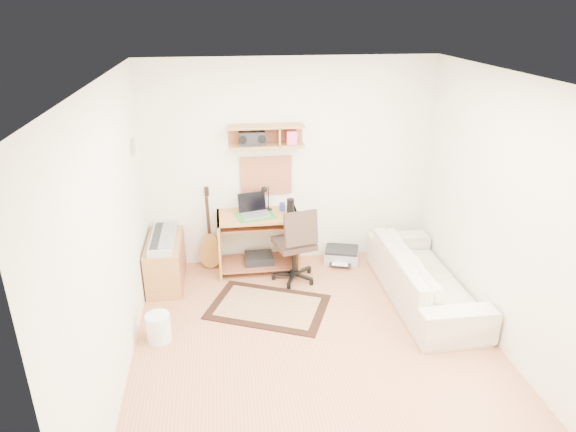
{
  "coord_description": "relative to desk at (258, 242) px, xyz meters",
  "views": [
    {
      "loc": [
        -0.84,
        -4.06,
        3.17
      ],
      "look_at": [
        -0.15,
        1.05,
        1.0
      ],
      "focal_mm": 31.79,
      "sensor_mm": 36.0,
      "label": 1
    }
  ],
  "objects": [
    {
      "name": "right_wall",
      "position": [
        2.24,
        -1.73,
        0.93
      ],
      "size": [
        0.01,
        4.0,
        2.6
      ],
      "primitive_type": "cube",
      "color": "white",
      "rests_on": "ground"
    },
    {
      "name": "speaker",
      "position": [
        0.4,
        -0.05,
        0.48
      ],
      "size": [
        0.09,
        0.09,
        0.21
      ],
      "primitive_type": "cylinder",
      "color": "black",
      "rests_on": "desk"
    },
    {
      "name": "left_wall",
      "position": [
        -1.37,
        -1.73,
        0.93
      ],
      "size": [
        0.01,
        4.0,
        2.6
      ],
      "primitive_type": "cube",
      "color": "white",
      "rests_on": "ground"
    },
    {
      "name": "floor",
      "position": [
        0.44,
        -1.73,
        -0.38
      ],
      "size": [
        3.6,
        4.0,
        0.01
      ],
      "primitive_type": "cube",
      "color": "#C57F52",
      "rests_on": "ground"
    },
    {
      "name": "task_chair",
      "position": [
        0.41,
        -0.33,
        0.12
      ],
      "size": [
        0.61,
        0.61,
        0.98
      ],
      "primitive_type": null,
      "rotation": [
        0.0,
        0.0,
        0.23
      ],
      "color": "#35271F",
      "rests_on": "floor"
    },
    {
      "name": "laptop",
      "position": [
        -0.03,
        -0.02,
        0.51
      ],
      "size": [
        0.42,
        0.42,
        0.26
      ],
      "primitive_type": null,
      "rotation": [
        0.0,
        0.0,
        0.23
      ],
      "color": "silver",
      "rests_on": "desk"
    },
    {
      "name": "wall_photo",
      "position": [
        -1.35,
        -0.23,
        1.34
      ],
      "size": [
        0.02,
        0.2,
        0.15
      ],
      "primitive_type": "cube",
      "color": "#4C8CBF",
      "rests_on": "left_wall"
    },
    {
      "name": "pencil_cup",
      "position": [
        0.32,
        0.1,
        0.43
      ],
      "size": [
        0.07,
        0.07,
        0.1
      ],
      "primitive_type": "cylinder",
      "color": "navy",
      "rests_on": "desk"
    },
    {
      "name": "sofa",
      "position": [
        1.82,
        -0.96,
        0.02
      ],
      "size": [
        0.58,
        2.0,
        0.78
      ],
      "primitive_type": "imported",
      "rotation": [
        0.0,
        0.0,
        1.57
      ],
      "color": "beige",
      "rests_on": "floor"
    },
    {
      "name": "cork_board",
      "position": [
        0.14,
        0.25,
        0.79
      ],
      "size": [
        0.64,
        0.03,
        0.49
      ],
      "primitive_type": "cube",
      "color": "tan",
      "rests_on": "back_wall"
    },
    {
      "name": "waste_basket",
      "position": [
        -1.12,
        -1.36,
        -0.23
      ],
      "size": [
        0.25,
        0.25,
        0.29
      ],
      "primitive_type": "cylinder",
      "rotation": [
        0.0,
        0.0,
        0.02
      ],
      "color": "white",
      "rests_on": "floor"
    },
    {
      "name": "ceiling",
      "position": [
        0.44,
        -1.73,
        2.23
      ],
      "size": [
        3.6,
        4.0,
        0.01
      ],
      "primitive_type": "cube",
      "color": "white",
      "rests_on": "ground"
    },
    {
      "name": "guitar",
      "position": [
        -0.61,
        0.13,
        0.16
      ],
      "size": [
        0.3,
        0.2,
        1.07
      ],
      "primitive_type": null,
      "rotation": [
        0.0,
        0.0,
        -0.06
      ],
      "color": "#B68238",
      "rests_on": "floor"
    },
    {
      "name": "back_wall",
      "position": [
        0.44,
        0.28,
        0.93
      ],
      "size": [
        3.6,
        0.01,
        2.6
      ],
      "primitive_type": "cube",
      "color": "white",
      "rests_on": "ground"
    },
    {
      "name": "desk_lamp",
      "position": [
        0.15,
        0.14,
        0.54
      ],
      "size": [
        0.11,
        0.11,
        0.33
      ],
      "primitive_type": null,
      "color": "black",
      "rests_on": "desk"
    },
    {
      "name": "printer",
      "position": [
        1.1,
        0.08,
        -0.29
      ],
      "size": [
        0.52,
        0.45,
        0.17
      ],
      "primitive_type": "cube",
      "rotation": [
        0.0,
        0.0,
        -0.3
      ],
      "color": "#A5A8AA",
      "rests_on": "floor"
    },
    {
      "name": "rug",
      "position": [
        0.03,
        -0.91,
        -0.37
      ],
      "size": [
        1.5,
        1.28,
        0.02
      ],
      "primitive_type": "cube",
      "rotation": [
        0.0,
        0.0,
        -0.41
      ],
      "color": "#C6B485",
      "rests_on": "floor"
    },
    {
      "name": "desk",
      "position": [
        0.0,
        0.0,
        0.0
      ],
      "size": [
        1.0,
        0.55,
        0.75
      ],
      "primitive_type": null,
      "color": "#BA7E41",
      "rests_on": "floor"
    },
    {
      "name": "wall_shelf",
      "position": [
        0.14,
        0.15,
        1.32
      ],
      "size": [
        0.9,
        0.25,
        0.26
      ],
      "primitive_type": "cube",
      "color": "#BA7E41",
      "rests_on": "back_wall"
    },
    {
      "name": "boombox",
      "position": [
        -0.03,
        0.15,
        1.3
      ],
      "size": [
        0.31,
        0.14,
        0.16
      ],
      "primitive_type": "cube",
      "color": "black",
      "rests_on": "wall_shelf"
    },
    {
      "name": "music_keyboard",
      "position": [
        -1.14,
        -0.18,
        0.21
      ],
      "size": [
        0.27,
        0.86,
        0.08
      ],
      "primitive_type": "cube",
      "color": "#B2B5BA",
      "rests_on": "cabinet"
    },
    {
      "name": "cabinet",
      "position": [
        -1.14,
        -0.18,
        -0.1
      ],
      "size": [
        0.4,
        0.9,
        0.55
      ],
      "primitive_type": "cube",
      "color": "#BA7E41",
      "rests_on": "floor"
    }
  ]
}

